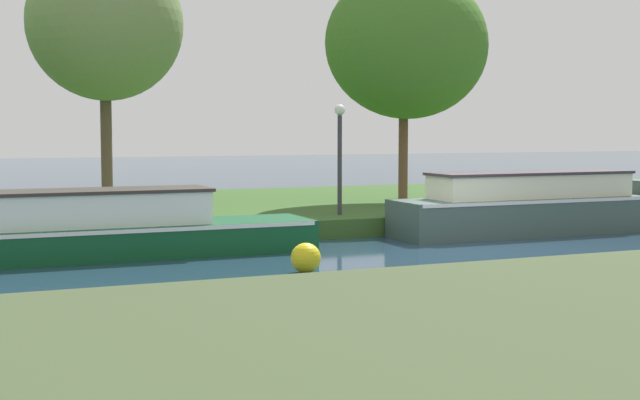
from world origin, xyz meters
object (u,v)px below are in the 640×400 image
at_px(willow_tree_centre, 105,24).
at_px(mooring_post_near, 483,196).
at_px(forest_narrowboat, 45,232).
at_px(channel_buoy, 306,258).
at_px(slate_barge, 535,206).
at_px(willow_tree_right, 408,44).
at_px(lamp_post, 340,144).

xyz_separation_m(willow_tree_centre, mooring_post_near, (7.47, -6.45, -4.29)).
height_order(forest_narrowboat, channel_buoy, forest_narrowboat).
relative_size(slate_barge, willow_tree_right, 1.08).
bearing_deg(slate_barge, willow_tree_right, 99.21).
bearing_deg(slate_barge, mooring_post_near, 112.94).
height_order(willow_tree_right, mooring_post_near, willow_tree_right).
bearing_deg(lamp_post, mooring_post_near, -9.38).
bearing_deg(mooring_post_near, willow_tree_right, 93.56).
distance_m(slate_barge, willow_tree_centre, 11.96).
xyz_separation_m(willow_tree_right, mooring_post_near, (0.20, -3.28, -3.75)).
bearing_deg(lamp_post, willow_tree_centre, 124.81).
xyz_separation_m(slate_barge, willow_tree_right, (-0.74, 4.54, 3.91)).
relative_size(slate_barge, willow_tree_centre, 0.99).
distance_m(forest_narrowboat, channel_buoy, 4.76).
bearing_deg(forest_narrowboat, willow_tree_right, 25.26).
distance_m(willow_tree_right, lamp_post, 4.89).
bearing_deg(willow_tree_centre, channel_buoy, -82.83).
distance_m(willow_tree_centre, willow_tree_right, 7.94).
xyz_separation_m(forest_narrowboat, mooring_post_near, (9.82, 1.26, 0.25)).
relative_size(willow_tree_centre, willow_tree_right, 1.10).
relative_size(forest_narrowboat, willow_tree_right, 1.57).
bearing_deg(mooring_post_near, channel_buoy, -145.30).
bearing_deg(channel_buoy, slate_barge, 24.16).
bearing_deg(willow_tree_centre, lamp_post, -55.19).
relative_size(willow_tree_right, lamp_post, 2.49).
relative_size(willow_tree_centre, channel_buoy, 13.79).
xyz_separation_m(willow_tree_centre, willow_tree_right, (7.27, -3.16, -0.54)).
bearing_deg(willow_tree_right, lamp_post, -139.34).
distance_m(slate_barge, mooring_post_near, 1.37).
height_order(willow_tree_centre, willow_tree_right, willow_tree_centre).
height_order(slate_barge, willow_tree_centre, willow_tree_centre).
distance_m(willow_tree_centre, channel_buoy, 11.80).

